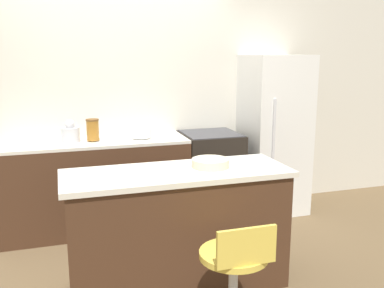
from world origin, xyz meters
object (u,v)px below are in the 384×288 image
(refrigerator, at_px, (274,134))
(kettle, at_px, (70,133))
(mixing_bowl, at_px, (141,134))
(stool_chair, at_px, (235,278))
(oven_range, at_px, (210,175))

(refrigerator, height_order, kettle, refrigerator)
(mixing_bowl, bearing_deg, refrigerator, 0.32)
(stool_chair, relative_size, kettle, 3.64)
(kettle, distance_m, mixing_bowl, 0.70)
(oven_range, height_order, mixing_bowl, mixing_bowl)
(refrigerator, relative_size, mixing_bowl, 8.82)
(oven_range, relative_size, stool_chair, 1.18)
(refrigerator, xyz_separation_m, stool_chair, (-1.31, -2.00, -0.49))
(oven_range, bearing_deg, refrigerator, -1.46)
(oven_range, distance_m, mixing_bowl, 0.93)
(refrigerator, bearing_deg, stool_chair, -123.27)
(oven_range, relative_size, refrigerator, 0.53)
(kettle, relative_size, mixing_bowl, 1.09)
(refrigerator, relative_size, stool_chair, 2.21)
(refrigerator, xyz_separation_m, kettle, (-2.22, -0.01, 0.14))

